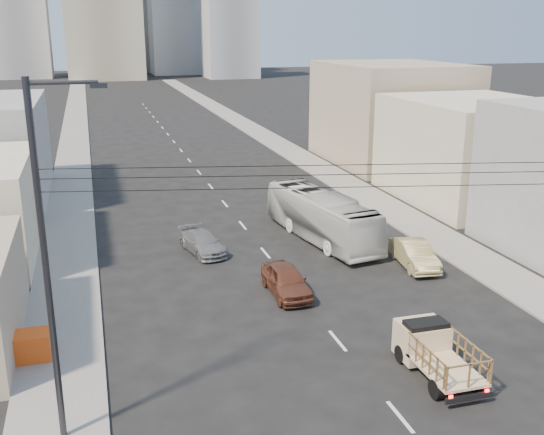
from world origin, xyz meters
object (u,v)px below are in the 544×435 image
streetlamp_left (49,260)px  crate_stack (28,346)px  flatbed_pickup (436,349)px  sedan_grey (203,243)px  city_bus (322,216)px  sedan_tan (414,254)px  sedan_brown (286,280)px

streetlamp_left → crate_stack: (-1.61, 5.89, -5.75)m
flatbed_pickup → sedan_grey: size_ratio=0.99×
city_bus → sedan_grey: size_ratio=2.52×
flatbed_pickup → sedan_tan: (5.03, 11.06, -0.34)m
flatbed_pickup → city_bus: 17.34m
sedan_grey → flatbed_pickup: bearing=-81.6°
sedan_tan → sedan_grey: size_ratio=1.02×
city_bus → sedan_brown: 9.40m
city_bus → streetlamp_left: streetlamp_left is taller
flatbed_pickup → sedan_grey: bearing=110.7°
sedan_grey → crate_stack: sedan_grey is taller
sedan_brown → sedan_tan: sedan_brown is taller
city_bus → streetlamp_left: bearing=-140.8°
sedan_tan → sedan_grey: 12.78m
sedan_tan → crate_stack: 21.41m
city_bus → sedan_tan: city_bus is taller
flatbed_pickup → city_bus: size_ratio=0.39×
streetlamp_left → city_bus: bearing=48.3°
sedan_brown → crate_stack: (-12.35, -3.69, -0.08)m
city_bus → streetlamp_left: 24.02m
sedan_brown → crate_stack: 12.88m
flatbed_pickup → sedan_tan: bearing=65.5°
sedan_brown → sedan_grey: 8.17m
sedan_tan → sedan_brown: bearing=-161.2°
flatbed_pickup → sedan_grey: (-6.36, 16.86, -0.45)m
streetlamp_left → sedan_grey: bearing=65.8°
sedan_grey → crate_stack: bearing=-141.8°
sedan_grey → streetlamp_left: 19.68m
sedan_grey → crate_stack: 14.62m
sedan_grey → sedan_brown: bearing=-80.4°
flatbed_pickup → crate_stack: flatbed_pickup is taller
sedan_brown → sedan_grey: bearing=111.2°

